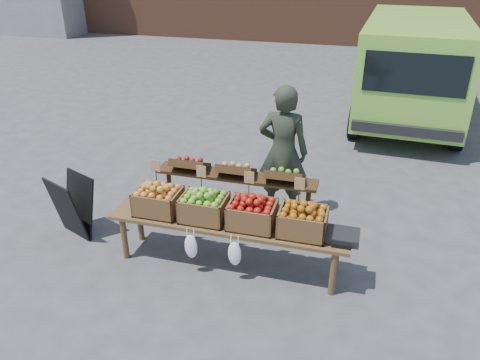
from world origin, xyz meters
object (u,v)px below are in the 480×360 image
(crate_golden_apples, at_px, (158,201))
(crate_red_apples, at_px, (252,215))
(display_bench, at_px, (228,244))
(crate_green_apples, at_px, (303,222))
(crate_russet_pears, at_px, (204,208))
(back_table, at_px, (236,195))
(vendor, at_px, (283,152))
(weighing_scale, at_px, (343,236))
(chalkboard_sign, at_px, (73,206))
(delivery_van, at_px, (412,71))

(crate_golden_apples, relative_size, crate_red_apples, 1.00)
(display_bench, relative_size, crate_golden_apples, 5.40)
(display_bench, bearing_deg, crate_green_apples, 0.00)
(crate_golden_apples, height_order, crate_green_apples, same)
(crate_russet_pears, distance_m, crate_green_apples, 1.10)
(back_table, xyz_separation_m, crate_russet_pears, (-0.16, -0.72, 0.19))
(vendor, xyz_separation_m, back_table, (-0.46, -0.62, -0.38))
(crate_green_apples, height_order, weighing_scale, crate_green_apples)
(display_bench, xyz_separation_m, crate_green_apples, (0.82, 0.00, 0.42))
(crate_red_apples, bearing_deg, display_bench, 180.00)
(back_table, bearing_deg, crate_green_apples, -37.54)
(crate_green_apples, bearing_deg, crate_red_apples, 180.00)
(back_table, distance_m, crate_red_apples, 0.84)
(chalkboard_sign, xyz_separation_m, back_table, (1.93, 0.64, 0.12))
(crate_golden_apples, distance_m, crate_green_apples, 1.65)
(chalkboard_sign, distance_m, weighing_scale, 3.30)
(delivery_van, height_order, crate_golden_apples, delivery_van)
(display_bench, xyz_separation_m, crate_golden_apples, (-0.82, 0.00, 0.42))
(delivery_van, xyz_separation_m, vendor, (-1.78, -4.48, -0.12))
(chalkboard_sign, distance_m, display_bench, 2.05)
(chalkboard_sign, relative_size, display_bench, 0.30)
(back_table, height_order, crate_russet_pears, back_table)
(vendor, distance_m, chalkboard_sign, 2.75)
(crate_red_apples, xyz_separation_m, weighing_scale, (0.97, 0.00, -0.10))
(crate_red_apples, bearing_deg, crate_russet_pears, 180.00)
(back_table, relative_size, crate_green_apples, 4.20)
(display_bench, bearing_deg, crate_red_apples, 0.00)
(crate_golden_apples, distance_m, crate_red_apples, 1.10)
(back_table, bearing_deg, delivery_van, 66.23)
(display_bench, height_order, weighing_scale, weighing_scale)
(crate_golden_apples, relative_size, weighing_scale, 1.47)
(crate_red_apples, bearing_deg, vendor, 86.76)
(vendor, xyz_separation_m, crate_russet_pears, (-0.63, -1.34, -0.19))
(display_bench, relative_size, crate_russet_pears, 5.40)
(crate_golden_apples, distance_m, weighing_scale, 2.08)
(vendor, bearing_deg, crate_green_apples, 109.83)
(weighing_scale, bearing_deg, crate_russet_pears, 180.00)
(back_table, bearing_deg, crate_red_apples, -61.74)
(display_bench, height_order, crate_golden_apples, crate_golden_apples)
(crate_red_apples, distance_m, weighing_scale, 0.98)
(crate_green_apples, bearing_deg, chalkboard_sign, 178.32)
(back_table, distance_m, crate_green_apples, 1.20)
(crate_golden_apples, bearing_deg, chalkboard_sign, 176.07)
(display_bench, xyz_separation_m, crate_red_apples, (0.28, 0.00, 0.42))
(crate_red_apples, xyz_separation_m, crate_green_apples, (0.55, 0.00, 0.00))
(back_table, relative_size, crate_red_apples, 4.20)
(vendor, relative_size, display_bench, 0.67)
(vendor, bearing_deg, display_bench, 75.57)
(vendor, relative_size, crate_russet_pears, 3.59)
(crate_golden_apples, relative_size, crate_russet_pears, 1.00)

